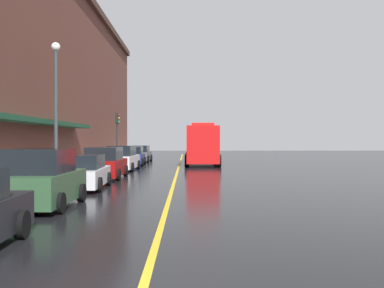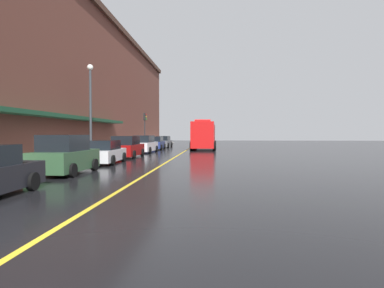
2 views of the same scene
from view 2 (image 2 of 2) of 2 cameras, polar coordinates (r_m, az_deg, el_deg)
The scene contains 15 objects.
ground_plane at distance 31.48m, azimuth -2.00°, elevation -1.71°, with size 112.00×112.00×0.00m, color black.
sidewalk_left at distance 32.72m, azimuth -12.87°, elevation -1.49°, with size 2.40×70.00×0.15m, color #ADA8A0.
lane_center_stripe at distance 31.48m, azimuth -2.00°, elevation -1.71°, with size 0.16×70.00×0.01m, color gold.
brick_building_left at distance 34.04m, azimuth -22.19°, elevation 10.23°, with size 9.40×64.00×13.97m.
parked_car_1 at distance 17.21m, azimuth -21.21°, elevation -1.92°, with size 2.13×4.22×1.91m.
parked_car_2 at distance 22.24m, azimuth -14.95°, elevation -1.43°, with size 2.10×4.57×1.53m.
parked_car_3 at distance 27.47m, azimuth -11.33°, elevation -0.56°, with size 2.14×4.78×1.76m.
parked_car_4 at distance 33.83m, azimuth -8.29°, elevation -0.09°, with size 2.15×4.90×1.76m.
parked_car_5 at distance 40.07m, azimuth -6.40°, elevation 0.12°, with size 2.08×4.47×1.57m.
parked_car_6 at distance 46.03m, azimuth -4.99°, elevation 0.37°, with size 2.12×4.42×1.58m.
fire_truck at distance 40.00m, azimuth 2.11°, elevation 1.46°, with size 2.98×9.34×3.50m.
parking_meter_1 at distance 30.13m, azimuth -12.66°, elevation 0.09°, with size 0.14×0.18×1.33m.
parking_meter_2 at distance 45.37m, azimuth -6.96°, elevation 0.73°, with size 0.14×0.18×1.33m.
street_lamp_left at distance 25.64m, azimuth -17.28°, elevation 7.21°, with size 0.44×0.44×6.94m.
traffic_light_near at distance 40.53m, azimuth -8.22°, elevation 3.55°, with size 0.38×0.36×4.30m.
Camera 2 is at (3.31, -6.24, 2.00)m, focal length 30.60 mm.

